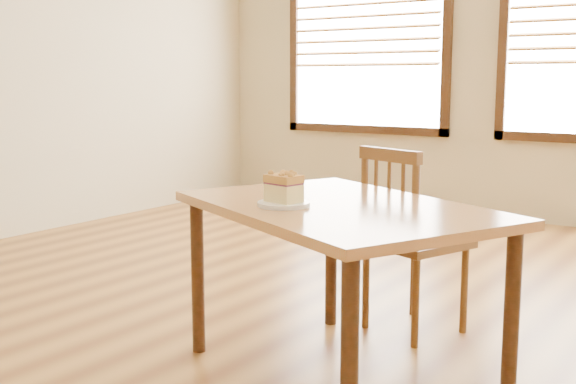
# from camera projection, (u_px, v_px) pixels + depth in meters

# --- Properties ---
(ground) EXTENTS (8.00, 8.00, 0.00)m
(ground) POSITION_uv_depth(u_px,v_px,m) (306.00, 384.00, 2.99)
(ground) COLOR olive
(window_left) EXTENTS (1.76, 0.10, 1.96)m
(window_left) POSITION_uv_depth(u_px,v_px,m) (366.00, 21.00, 7.01)
(window_left) COLOR white
(window_left) RESTS_ON room_shell
(cafe_table_main) EXTENTS (1.57, 1.35, 0.75)m
(cafe_table_main) POSITION_uv_depth(u_px,v_px,m) (339.00, 225.00, 2.95)
(cafe_table_main) COLOR #A1793E
(cafe_table_main) RESTS_ON ground
(cafe_chair_main) EXTENTS (0.54, 0.54, 0.94)m
(cafe_chair_main) POSITION_uv_depth(u_px,v_px,m) (410.00, 239.00, 3.55)
(cafe_chair_main) COLOR brown
(cafe_chair_main) RESTS_ON ground
(plate) EXTENTS (0.21, 0.21, 0.02)m
(plate) POSITION_uv_depth(u_px,v_px,m) (284.00, 204.00, 2.89)
(plate) COLOR white
(plate) RESTS_ON cafe_table_main
(cake_slice) EXTENTS (0.16, 0.12, 0.13)m
(cake_slice) POSITION_uv_depth(u_px,v_px,m) (284.00, 187.00, 2.87)
(cake_slice) COLOR #DDC87D
(cake_slice) RESTS_ON plate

